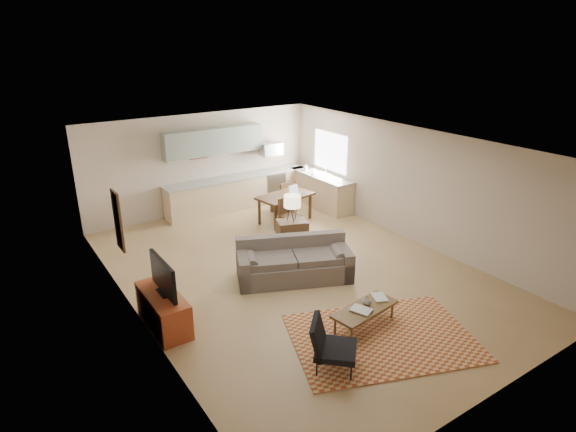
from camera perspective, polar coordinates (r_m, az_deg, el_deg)
room at (r=9.54m, az=1.00°, el=0.59°), size 9.00×9.00×9.00m
kitchen_counter_back at (r=13.66m, az=-5.92°, el=2.86°), size 4.26×0.64×0.92m
kitchen_counter_right at (r=13.75m, az=3.91°, el=3.06°), size 0.64×2.26×0.92m
kitchen_range at (r=14.18m, az=-1.99°, el=3.60°), size 0.62×0.62×0.90m
kitchen_microwave at (r=13.91m, az=-2.09°, el=7.95°), size 0.62×0.40×0.35m
upper_cabinets at (r=13.15m, az=-8.80°, el=8.75°), size 2.80×0.34×0.70m
window_right at (r=13.64m, az=5.04°, el=7.63°), size 0.02×1.40×1.05m
wall_art_left at (r=9.01m, az=-19.46°, el=-0.53°), size 0.06×0.42×1.10m
triptych at (r=13.16m, az=-10.60°, el=7.75°), size 1.70×0.04×0.50m
rug at (r=8.22m, az=11.09°, el=-13.96°), size 3.42×2.89×0.02m
sofa at (r=9.64m, az=0.74°, el=-5.28°), size 2.57×1.87×0.82m
coffee_table at (r=8.36m, az=9.04°, el=-11.75°), size 1.29×0.67×0.37m
book_a at (r=8.06m, az=8.27°, el=-11.37°), size 0.49×0.52×0.03m
book_b at (r=8.54m, az=10.06°, el=-9.52°), size 0.47×0.49×0.02m
vase at (r=8.31m, az=9.30°, el=-9.83°), size 0.17×0.17×0.16m
armchair at (r=7.29m, az=5.71°, el=-15.02°), size 0.97×0.97×0.79m
tv_credenza at (r=8.48m, az=-14.54°, el=-10.72°), size 0.51×1.34×0.62m
tv at (r=8.19m, az=-14.59°, el=-6.95°), size 0.10×1.03×0.62m
console_table at (r=10.78m, az=0.50°, el=-2.47°), size 0.76×0.62×0.77m
table_lamp at (r=10.53m, az=0.51°, el=0.98°), size 0.49×0.49×0.61m
dining_table at (r=12.58m, az=-0.34°, el=0.92°), size 1.57×1.08×0.73m
dining_chair_near at (r=11.85m, az=0.25°, el=0.04°), size 0.51×0.53×0.89m
dining_chair_far at (r=13.26m, az=-0.87°, el=2.32°), size 0.51×0.53×0.88m
laptop at (r=12.50m, az=1.00°, el=3.12°), size 0.35×0.29×0.23m
soap_bottle at (r=14.01m, az=2.11°, el=5.79°), size 0.12×0.12×0.19m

